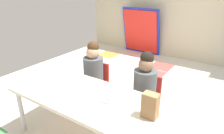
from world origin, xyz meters
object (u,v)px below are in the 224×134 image
seated_child_near_camera (94,69)px  paper_plate_center_table (74,82)px  folded_activity_table (141,31)px  paper_plate_near_edge (107,101)px  paper_bag_brown (150,106)px  craft_table (97,103)px  seated_child_middle_seat (145,83)px  donut_powdered_on_plate (107,100)px

seated_child_near_camera → paper_plate_center_table: bearing=-80.0°
folded_activity_table → paper_plate_near_edge: 3.25m
seated_child_near_camera → paper_bag_brown: seated_child_near_camera is taller
craft_table → paper_bag_brown: size_ratio=8.49×
seated_child_middle_seat → folded_activity_table: size_ratio=0.84×
paper_bag_brown → paper_plate_near_edge: size_ratio=1.22×
paper_plate_near_edge → paper_plate_center_table: size_ratio=1.00×
craft_table → seated_child_middle_seat: seated_child_middle_seat is taller
folded_activity_table → paper_plate_near_edge: bearing=-68.7°
seated_child_middle_seat → donut_powdered_on_plate: 0.59m
folded_activity_table → donut_powdered_on_plate: folded_activity_table is taller
craft_table → donut_powdered_on_plate: size_ratio=16.57×
seated_child_near_camera → folded_activity_table: (-0.55, 2.45, -0.02)m
folded_activity_table → paper_plate_near_edge: size_ratio=6.04×
craft_table → folded_activity_table: size_ratio=1.72×
seated_child_near_camera → seated_child_middle_seat: size_ratio=1.00×
craft_table → paper_plate_near_edge: 0.12m
craft_table → paper_plate_near_edge: bearing=4.5°
seated_child_middle_seat → paper_plate_near_edge: 0.59m
paper_plate_near_edge → paper_plate_center_table: (-0.55, 0.13, 0.00)m
craft_table → folded_activity_table: bearing=109.4°
seated_child_middle_seat → paper_plate_near_edge: size_ratio=5.10×
paper_plate_center_table → donut_powdered_on_plate: size_ratio=1.60×
craft_table → paper_bag_brown: (0.55, 0.02, 0.16)m
craft_table → paper_plate_near_edge: size_ratio=10.38×
paper_bag_brown → paper_plate_near_edge: bearing=-179.0°
paper_plate_near_edge → paper_bag_brown: bearing=1.0°
seated_child_near_camera → paper_plate_near_edge: size_ratio=5.10×
craft_table → paper_plate_near_edge: (0.11, 0.01, 0.05)m
seated_child_middle_seat → paper_bag_brown: 0.66m
seated_child_near_camera → paper_bag_brown: (1.06, -0.57, 0.12)m
seated_child_middle_seat → paper_plate_near_edge: bearing=-101.7°
seated_child_middle_seat → paper_bag_brown: (0.32, -0.57, 0.12)m
folded_activity_table → donut_powdered_on_plate: 3.25m
seated_child_near_camera → donut_powdered_on_plate: seated_child_near_camera is taller
seated_child_near_camera → paper_plate_near_edge: 0.85m
seated_child_middle_seat → paper_bag_brown: bearing=-61.2°
craft_table → seated_child_middle_seat: (0.23, 0.59, 0.04)m
craft_table → seated_child_near_camera: size_ratio=2.04×
paper_plate_near_edge → paper_plate_center_table: bearing=166.8°
donut_powdered_on_plate → paper_plate_near_edge: bearing=0.0°
seated_child_middle_seat → paper_plate_center_table: 0.81m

